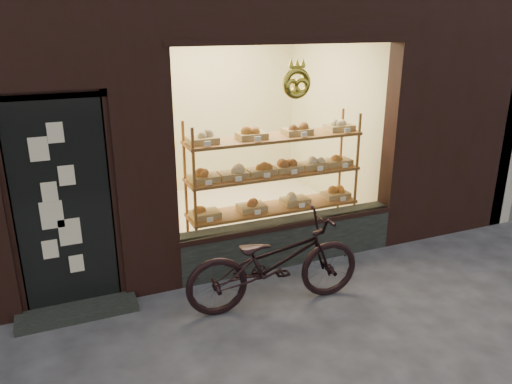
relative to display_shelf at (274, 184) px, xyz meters
name	(u,v)px	position (x,y,z in m)	size (l,w,h in m)	color
ground	(355,381)	(-0.45, -2.55, -0.87)	(90.00, 90.00, 0.00)	#353537
display_shelf	(274,184)	(0.00, 0.00, 0.00)	(2.20, 0.45, 1.70)	brown
bicycle	(275,262)	(-0.56, -1.22, -0.39)	(0.64, 1.83, 0.96)	black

